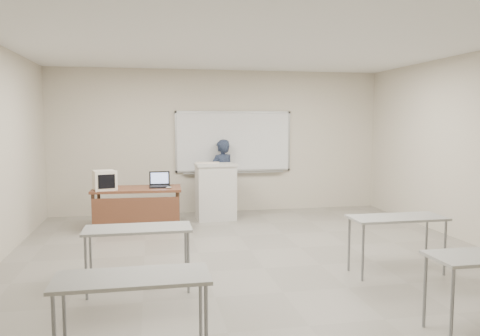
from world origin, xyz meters
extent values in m
cube|color=gray|center=(0.00, 0.00, -0.01)|extent=(7.00, 8.00, 0.01)
cube|color=white|center=(0.30, 3.97, 1.50)|extent=(2.40, 0.03, 1.20)
cube|color=#B7BABC|center=(0.30, 3.97, 2.12)|extent=(2.48, 0.04, 0.04)
cube|color=#B7BABC|center=(0.30, 3.97, 0.88)|extent=(2.48, 0.04, 0.04)
cube|color=#B7BABC|center=(-0.92, 3.97, 1.50)|extent=(0.04, 0.04, 1.28)
cube|color=#B7BABC|center=(1.52, 3.97, 1.50)|extent=(0.04, 0.04, 1.28)
cube|color=#B7BABC|center=(0.30, 3.92, 0.84)|extent=(2.16, 0.07, 0.02)
cube|color=gray|center=(-1.60, -0.50, 0.71)|extent=(1.20, 0.50, 0.03)
cylinder|color=slate|center=(-2.15, -0.70, 0.35)|extent=(0.03, 0.03, 0.70)
cylinder|color=slate|center=(-1.05, -0.70, 0.35)|extent=(0.03, 0.03, 0.70)
cylinder|color=slate|center=(-2.15, -0.30, 0.35)|extent=(0.03, 0.03, 0.70)
cylinder|color=slate|center=(-1.05, -0.30, 0.35)|extent=(0.03, 0.03, 0.70)
cube|color=gray|center=(1.60, -0.50, 0.71)|extent=(1.20, 0.50, 0.03)
cylinder|color=slate|center=(1.05, -0.70, 0.35)|extent=(0.03, 0.03, 0.70)
cylinder|color=slate|center=(2.15, -0.70, 0.35)|extent=(0.03, 0.03, 0.70)
cylinder|color=slate|center=(1.05, -0.30, 0.35)|extent=(0.03, 0.03, 0.70)
cylinder|color=slate|center=(2.15, -0.30, 0.35)|extent=(0.03, 0.03, 0.70)
cube|color=gray|center=(-1.60, -2.20, 0.71)|extent=(1.20, 0.50, 0.03)
cylinder|color=slate|center=(-1.05, -2.40, 0.35)|extent=(0.03, 0.03, 0.70)
cylinder|color=slate|center=(-2.15, -2.00, 0.35)|extent=(0.03, 0.03, 0.70)
cylinder|color=slate|center=(-1.05, -2.00, 0.35)|extent=(0.03, 0.03, 0.70)
cylinder|color=slate|center=(1.05, -2.40, 0.35)|extent=(0.03, 0.03, 0.70)
cylinder|color=slate|center=(1.05, -2.00, 0.35)|extent=(0.03, 0.03, 0.70)
cube|color=brown|center=(-1.69, 2.60, 0.73)|extent=(1.54, 0.77, 0.04)
cube|color=brown|center=(-1.69, 2.23, 0.32)|extent=(1.47, 0.03, 0.63)
cylinder|color=#3E2818|center=(-2.40, 2.27, 0.35)|extent=(0.06, 0.06, 0.71)
cylinder|color=#3E2818|center=(-0.98, 2.27, 0.35)|extent=(0.06, 0.06, 0.71)
cylinder|color=#3E2818|center=(-2.40, 2.93, 0.35)|extent=(0.06, 0.06, 0.71)
cylinder|color=#3E2818|center=(-0.98, 2.93, 0.35)|extent=(0.06, 0.06, 0.71)
cube|color=beige|center=(-0.20, 3.20, 0.53)|extent=(0.74, 0.53, 1.06)
cube|color=beige|center=(-0.20, 3.20, 1.08)|extent=(0.78, 0.57, 0.04)
cube|color=beige|center=(-2.24, 2.50, 0.92)|extent=(0.35, 0.37, 0.33)
cube|color=beige|center=(-2.24, 2.30, 0.92)|extent=(0.37, 0.04, 0.35)
cube|color=black|center=(-2.24, 2.27, 0.92)|extent=(0.28, 0.01, 0.24)
cube|color=black|center=(-1.29, 2.59, 0.76)|extent=(0.37, 0.27, 0.02)
cube|color=black|center=(-1.29, 2.58, 0.78)|extent=(0.30, 0.16, 0.01)
cube|color=black|center=(-1.29, 2.75, 0.90)|extent=(0.37, 0.08, 0.25)
cube|color=#7B89BA|center=(-1.29, 2.75, 0.90)|extent=(0.31, 0.06, 0.19)
ellipsoid|color=#94979A|center=(-1.14, 2.40, 0.77)|extent=(0.10, 0.08, 0.04)
cube|color=beige|center=(-0.35, 3.28, 1.12)|extent=(0.49, 0.21, 0.03)
imported|color=black|center=(0.02, 3.81, 0.78)|extent=(0.67, 0.58, 1.55)
camera|label=1|loc=(-1.44, -5.82, 1.93)|focal=35.00mm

